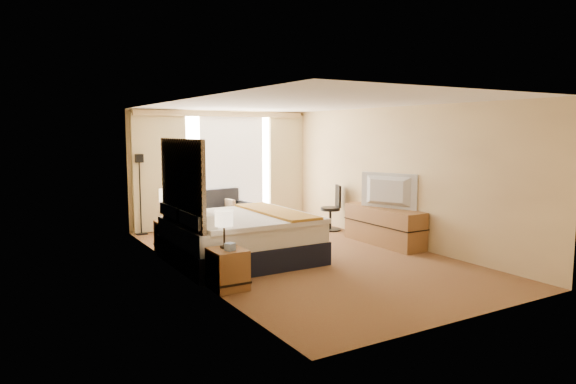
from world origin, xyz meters
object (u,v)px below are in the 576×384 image
nightstand_right (170,237)px  lamp_left (224,219)px  nightstand_left (228,269)px  loveseat (219,216)px  bed (240,237)px  desk_chair (333,210)px  media_dresser (384,226)px  floor_lamp (140,178)px  television (386,191)px  lamp_right (167,196)px

nightstand_right → lamp_left: bearing=-90.3°
nightstand_left → loveseat: (1.60, 4.09, 0.01)m
lamp_left → bed: bearing=56.5°
bed → desk_chair: (2.86, 1.37, 0.04)m
media_dresser → floor_lamp: floor_lamp is taller
desk_chair → television: (-0.02, -1.72, 0.59)m
floor_lamp → lamp_left: bearing=-89.8°
desk_chair → bed: bearing=-131.4°
desk_chair → media_dresser: bearing=-66.0°
loveseat → lamp_left: 4.39m
nightstand_left → floor_lamp: 4.44m
lamp_left → lamp_right: lamp_right is taller
nightstand_left → bed: bed is taller
nightstand_left → bed: 1.54m
floor_lamp → desk_chair: 4.13m
media_dresser → nightstand_right: bearing=158.6°
television → nightstand_left: bearing=83.6°
bed → nightstand_right: bearing=124.1°
bed → floor_lamp: (-0.84, 3.04, 0.79)m
television → media_dresser: bearing=-48.7°
media_dresser → loveseat: (-2.10, 3.04, -0.07)m
floor_lamp → lamp_right: bearing=-90.2°
nightstand_left → loveseat: size_ratio=0.38×
desk_chair → lamp_right: bearing=-154.3°
nightstand_left → lamp_right: size_ratio=0.94×
nightstand_left → media_dresser: 3.85m
bed → desk_chair: 3.17m
lamp_right → television: 4.00m
loveseat → floor_lamp: bearing=165.2°
media_dresser → floor_lamp: 5.05m
loveseat → lamp_left: bearing=-117.6°
bed → television: (2.84, -0.35, 0.63)m
nightstand_left → desk_chair: desk_chair is taller
desk_chair → lamp_left: 4.54m
loveseat → lamp_right: (-1.64, -1.59, 0.72)m
bed → television: television is taller
nightstand_left → loveseat: 4.39m
nightstand_left → lamp_left: 0.68m
loveseat → lamp_right: bearing=-141.6°
loveseat → desk_chair: desk_chair is taller
lamp_left → nightstand_right: bearing=89.7°
desk_chair → lamp_left: (-3.68, -2.61, 0.52)m
nightstand_right → television: bearing=-23.0°
lamp_left → lamp_right: size_ratio=0.90×
loveseat → desk_chair: bearing=-40.1°
lamp_right → lamp_left: bearing=-89.5°
nightstand_right → lamp_right: 0.73m
nightstand_right → media_dresser: media_dresser is taller
loveseat → floor_lamp: 1.88m
nightstand_left → lamp_right: bearing=90.8°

